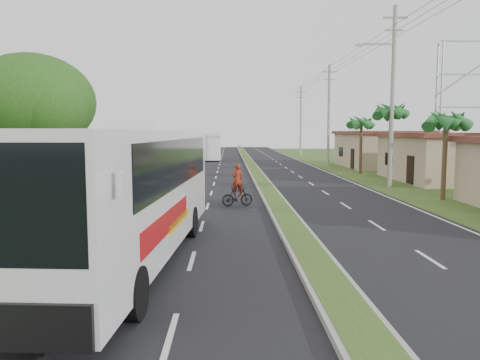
{
  "coord_description": "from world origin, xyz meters",
  "views": [
    {
      "loc": [
        -2.41,
        -13.31,
        3.76
      ],
      "look_at": [
        -1.97,
        5.56,
        1.8
      ],
      "focal_mm": 35.0,
      "sensor_mm": 36.0,
      "label": 1
    }
  ],
  "objects": [
    {
      "name": "ground",
      "position": [
        0.0,
        0.0,
        0.0
      ],
      "size": [
        180.0,
        180.0,
        0.0
      ],
      "primitive_type": "plane",
      "color": "#2E4A1B",
      "rests_on": "ground"
    },
    {
      "name": "road_asphalt",
      "position": [
        0.0,
        20.0,
        0.01
      ],
      "size": [
        14.0,
        160.0,
        0.02
      ],
      "primitive_type": "cube",
      "color": "black",
      "rests_on": "ground"
    },
    {
      "name": "median_strip",
      "position": [
        0.0,
        20.0,
        0.1
      ],
      "size": [
        1.2,
        160.0,
        0.18
      ],
      "color": "gray",
      "rests_on": "ground"
    },
    {
      "name": "lane_edge_left",
      "position": [
        -6.7,
        20.0,
        0.0
      ],
      "size": [
        0.12,
        160.0,
        0.01
      ],
      "primitive_type": "cube",
      "color": "silver",
      "rests_on": "ground"
    },
    {
      "name": "lane_edge_right",
      "position": [
        6.7,
        20.0,
        0.0
      ],
      "size": [
        0.12,
        160.0,
        0.01
      ],
      "primitive_type": "cube",
      "color": "silver",
      "rests_on": "ground"
    },
    {
      "name": "shop_mid",
      "position": [
        14.0,
        22.0,
        1.86
      ],
      "size": [
        7.6,
        10.6,
        3.67
      ],
      "color": "tan",
      "rests_on": "ground"
    },
    {
      "name": "shop_far",
      "position": [
        14.0,
        36.0,
        1.93
      ],
      "size": [
        8.6,
        11.6,
        3.82
      ],
      "color": "tan",
      "rests_on": "ground"
    },
    {
      "name": "palm_verge_b",
      "position": [
        9.4,
        12.0,
        4.36
      ],
      "size": [
        2.4,
        2.4,
        5.05
      ],
      "color": "#473321",
      "rests_on": "ground"
    },
    {
      "name": "palm_verge_c",
      "position": [
        8.8,
        19.0,
        5.12
      ],
      "size": [
        2.4,
        2.4,
        5.85
      ],
      "color": "#473321",
      "rests_on": "ground"
    },
    {
      "name": "palm_verge_d",
      "position": [
        9.3,
        28.0,
        4.55
      ],
      "size": [
        2.4,
        2.4,
        5.25
      ],
      "color": "#473321",
      "rests_on": "ground"
    },
    {
      "name": "shade_tree",
      "position": [
        -12.11,
        10.02,
        5.03
      ],
      "size": [
        6.3,
        6.0,
        7.54
      ],
      "color": "#473321",
      "rests_on": "ground"
    },
    {
      "name": "utility_pole_b",
      "position": [
        8.47,
        18.0,
        6.26
      ],
      "size": [
        3.2,
        0.28,
        12.0
      ],
      "color": "gray",
      "rests_on": "ground"
    },
    {
      "name": "utility_pole_c",
      "position": [
        8.5,
        38.0,
        5.67
      ],
      "size": [
        1.6,
        0.28,
        11.0
      ],
      "color": "gray",
      "rests_on": "ground"
    },
    {
      "name": "utility_pole_d",
      "position": [
        8.5,
        58.0,
        5.42
      ],
      "size": [
        1.6,
        0.28,
        10.5
      ],
      "color": "gray",
      "rests_on": "ground"
    },
    {
      "name": "coach_bus_main",
      "position": [
        -5.2,
        -0.09,
        2.25
      ],
      "size": [
        3.56,
        12.84,
        4.1
      ],
      "rotation": [
        0.0,
        0.0,
        -0.07
      ],
      "color": "silver",
      "rests_on": "ground"
    },
    {
      "name": "coach_bus_far",
      "position": [
        -5.12,
        51.02,
        2.05
      ],
      "size": [
        3.32,
        12.52,
        3.61
      ],
      "rotation": [
        0.0,
        0.0,
        0.05
      ],
      "color": "white",
      "rests_on": "ground"
    },
    {
      "name": "motorcyclist",
      "position": [
        -2.0,
        10.0,
        0.78
      ],
      "size": [
        1.64,
        0.8,
        2.16
      ],
      "rotation": [
        0.0,
        0.0,
        0.23
      ],
      "color": "black",
      "rests_on": "ground"
    }
  ]
}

